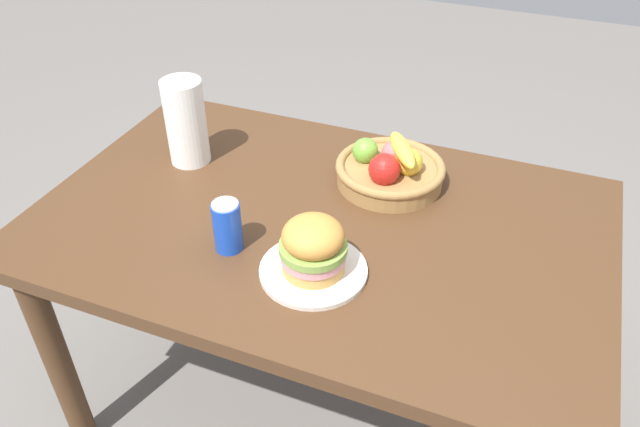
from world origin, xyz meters
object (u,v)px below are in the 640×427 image
fruit_basket (390,169)px  soda_can (227,226)px  plate (313,270)px  sandwich (313,246)px  paper_towel_roll (186,122)px

fruit_basket → soda_can: bearing=-124.4°
plate → fruit_basket: fruit_basket is taller
sandwich → paper_towel_roll: size_ratio=0.62×
plate → soda_can: 0.22m
fruit_basket → plate: bearing=-97.8°
sandwich → fruit_basket: size_ratio=0.51×
plate → fruit_basket: 0.41m
soda_can → fruit_basket: bearing=55.6°
fruit_basket → paper_towel_roll: (-0.55, -0.09, 0.07)m
fruit_basket → paper_towel_roll: bearing=-170.4°
sandwich → paper_towel_roll: 0.59m
fruit_basket → paper_towel_roll: size_ratio=1.21×
sandwich → fruit_basket: sandwich is taller
plate → soda_can: (-0.21, 0.01, 0.06)m
fruit_basket → paper_towel_roll: 0.57m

